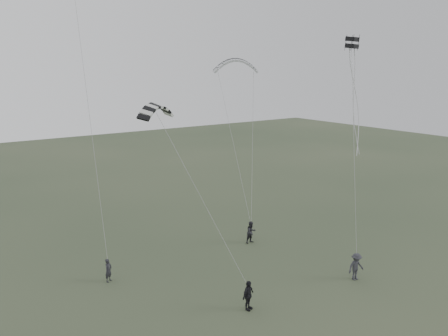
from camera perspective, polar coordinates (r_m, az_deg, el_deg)
ground at (r=27.26m, az=6.18°, el=-16.13°), size 140.00×140.00×0.00m
flyer_left at (r=29.20m, az=-14.86°, el=-12.78°), size 0.66×0.61×1.52m
flyer_right at (r=34.08m, az=3.57°, el=-8.37°), size 0.87×0.70×1.73m
flyer_center at (r=25.30m, az=3.18°, el=-16.29°), size 1.10×0.75×1.73m
flyer_far at (r=29.64m, az=16.87°, el=-12.22°), size 1.24×0.83×1.79m
kite_pale_large at (r=38.66m, az=1.55°, el=13.89°), size 3.94×2.90×1.72m
kite_striped at (r=25.62m, az=-8.87°, el=8.08°), size 2.95×2.29×1.28m
kite_box at (r=30.96m, az=16.39°, el=15.44°), size 0.78×0.85×0.80m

